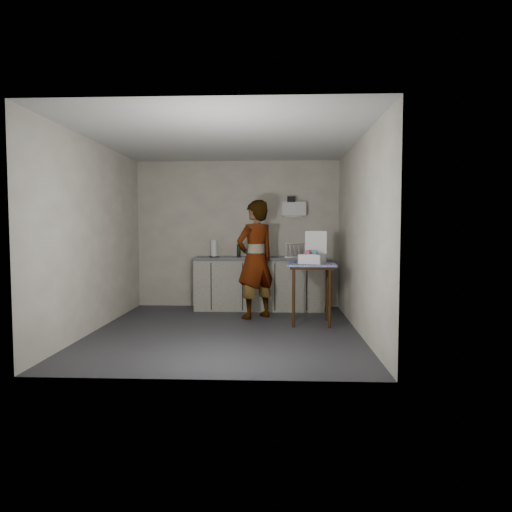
{
  "coord_description": "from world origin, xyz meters",
  "views": [
    {
      "loc": [
        0.68,
        -6.15,
        1.42
      ],
      "look_at": [
        0.4,
        0.45,
        1.01
      ],
      "focal_mm": 32.0,
      "sensor_mm": 36.0,
      "label": 1
    }
  ],
  "objects_px": {
    "side_table": "(311,271)",
    "paper_towel": "(214,249)",
    "dish_rack": "(295,254)",
    "bakery_box": "(313,256)",
    "soap_bottle": "(257,248)",
    "dark_bottle": "(239,251)",
    "soda_can": "(253,254)",
    "standing_man": "(255,259)",
    "kitchen_counter": "(259,285)"
  },
  "relations": [
    {
      "from": "soap_bottle",
      "to": "dark_bottle",
      "type": "relative_size",
      "value": 1.38
    },
    {
      "from": "kitchen_counter",
      "to": "bakery_box",
      "type": "distance_m",
      "value": 1.55
    },
    {
      "from": "kitchen_counter",
      "to": "paper_towel",
      "type": "distance_m",
      "value": 1.0
    },
    {
      "from": "side_table",
      "to": "paper_towel",
      "type": "relative_size",
      "value": 3.05
    },
    {
      "from": "dark_bottle",
      "to": "dish_rack",
      "type": "height_order",
      "value": "dish_rack"
    },
    {
      "from": "soda_can",
      "to": "bakery_box",
      "type": "distance_m",
      "value": 1.47
    },
    {
      "from": "soda_can",
      "to": "dark_bottle",
      "type": "relative_size",
      "value": 0.52
    },
    {
      "from": "kitchen_counter",
      "to": "soda_can",
      "type": "relative_size",
      "value": 19.55
    },
    {
      "from": "soap_bottle",
      "to": "paper_towel",
      "type": "xyz_separation_m",
      "value": [
        -0.75,
        0.01,
        -0.01
      ]
    },
    {
      "from": "soap_bottle",
      "to": "soda_can",
      "type": "relative_size",
      "value": 2.64
    },
    {
      "from": "bakery_box",
      "to": "dark_bottle",
      "type": "bearing_deg",
      "value": 156.17
    },
    {
      "from": "standing_man",
      "to": "dark_bottle",
      "type": "bearing_deg",
      "value": -106.02
    },
    {
      "from": "kitchen_counter",
      "to": "soap_bottle",
      "type": "height_order",
      "value": "soap_bottle"
    },
    {
      "from": "side_table",
      "to": "dish_rack",
      "type": "height_order",
      "value": "dish_rack"
    },
    {
      "from": "paper_towel",
      "to": "dish_rack",
      "type": "bearing_deg",
      "value": 0.11
    },
    {
      "from": "standing_man",
      "to": "side_table",
      "type": "bearing_deg",
      "value": 114.72
    },
    {
      "from": "dish_rack",
      "to": "bakery_box",
      "type": "height_order",
      "value": "bakery_box"
    },
    {
      "from": "side_table",
      "to": "dark_bottle",
      "type": "height_order",
      "value": "dark_bottle"
    },
    {
      "from": "soda_can",
      "to": "standing_man",
      "type": "bearing_deg",
      "value": -84.1
    },
    {
      "from": "paper_towel",
      "to": "dish_rack",
      "type": "xyz_separation_m",
      "value": [
        1.39,
        0.0,
        -0.08
      ]
    },
    {
      "from": "dish_rack",
      "to": "bakery_box",
      "type": "distance_m",
      "value": 1.17
    },
    {
      "from": "paper_towel",
      "to": "dish_rack",
      "type": "height_order",
      "value": "paper_towel"
    },
    {
      "from": "kitchen_counter",
      "to": "soap_bottle",
      "type": "xyz_separation_m",
      "value": [
        -0.04,
        -0.04,
        0.63
      ]
    },
    {
      "from": "kitchen_counter",
      "to": "dark_bottle",
      "type": "xyz_separation_m",
      "value": [
        -0.36,
        0.02,
        0.59
      ]
    },
    {
      "from": "standing_man",
      "to": "soap_bottle",
      "type": "bearing_deg",
      "value": -128.63
    },
    {
      "from": "dish_rack",
      "to": "bakery_box",
      "type": "bearing_deg",
      "value": -79.63
    },
    {
      "from": "dark_bottle",
      "to": "side_table",
      "type": "bearing_deg",
      "value": -45.85
    },
    {
      "from": "standing_man",
      "to": "paper_towel",
      "type": "xyz_separation_m",
      "value": [
        -0.75,
        0.73,
        0.13
      ]
    },
    {
      "from": "kitchen_counter",
      "to": "dark_bottle",
      "type": "relative_size",
      "value": 10.2
    },
    {
      "from": "soap_bottle",
      "to": "paper_towel",
      "type": "height_order",
      "value": "soap_bottle"
    },
    {
      "from": "soap_bottle",
      "to": "kitchen_counter",
      "type": "bearing_deg",
      "value": 45.17
    },
    {
      "from": "standing_man",
      "to": "soda_can",
      "type": "bearing_deg",
      "value": -122.86
    },
    {
      "from": "kitchen_counter",
      "to": "standing_man",
      "type": "bearing_deg",
      "value": -92.57
    },
    {
      "from": "side_table",
      "to": "soda_can",
      "type": "height_order",
      "value": "soda_can"
    },
    {
      "from": "side_table",
      "to": "bakery_box",
      "type": "distance_m",
      "value": 0.22
    },
    {
      "from": "kitchen_counter",
      "to": "standing_man",
      "type": "distance_m",
      "value": 0.9
    },
    {
      "from": "soda_can",
      "to": "dark_bottle",
      "type": "height_order",
      "value": "dark_bottle"
    },
    {
      "from": "standing_man",
      "to": "dish_rack",
      "type": "height_order",
      "value": "standing_man"
    },
    {
      "from": "soap_bottle",
      "to": "side_table",
      "type": "bearing_deg",
      "value": -53.65
    },
    {
      "from": "kitchen_counter",
      "to": "soap_bottle",
      "type": "relative_size",
      "value": 7.4
    },
    {
      "from": "soap_bottle",
      "to": "dark_bottle",
      "type": "distance_m",
      "value": 0.33
    },
    {
      "from": "kitchen_counter",
      "to": "dish_rack",
      "type": "height_order",
      "value": "dish_rack"
    },
    {
      "from": "soap_bottle",
      "to": "soda_can",
      "type": "xyz_separation_m",
      "value": [
        -0.07,
        -0.01,
        -0.09
      ]
    },
    {
      "from": "kitchen_counter",
      "to": "soda_can",
      "type": "xyz_separation_m",
      "value": [
        -0.11,
        -0.04,
        0.54
      ]
    },
    {
      "from": "paper_towel",
      "to": "dark_bottle",
      "type": "bearing_deg",
      "value": 7.38
    },
    {
      "from": "standing_man",
      "to": "bakery_box",
      "type": "distance_m",
      "value": 0.96
    },
    {
      "from": "soap_bottle",
      "to": "bakery_box",
      "type": "xyz_separation_m",
      "value": [
        0.86,
        -1.14,
        -0.06
      ]
    },
    {
      "from": "dark_bottle",
      "to": "paper_towel",
      "type": "bearing_deg",
      "value": -172.62
    },
    {
      "from": "soap_bottle",
      "to": "dark_bottle",
      "type": "xyz_separation_m",
      "value": [
        -0.33,
        0.06,
        -0.04
      ]
    },
    {
      "from": "side_table",
      "to": "bakery_box",
      "type": "relative_size",
      "value": 1.92
    }
  ]
}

